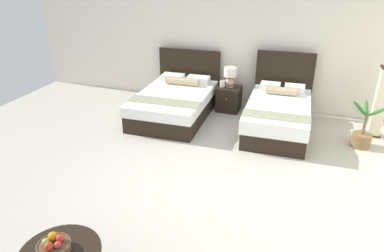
{
  "coord_description": "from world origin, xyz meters",
  "views": [
    {
      "loc": [
        1.48,
        -4.28,
        3.0
      ],
      "look_at": [
        -0.17,
        0.63,
        0.57
      ],
      "focal_mm": 33.27,
      "sensor_mm": 36.0,
      "label": 1
    }
  ],
  "objects_px": {
    "bed_near_window": "(175,102)",
    "floor_lamp_corner": "(380,102)",
    "potted_palm": "(362,135)",
    "bed_near_corner": "(278,114)",
    "vase": "(223,84)",
    "nightstand": "(229,98)",
    "table_lamp": "(230,76)",
    "fruit_bowl": "(54,246)"
  },
  "relations": [
    {
      "from": "vase",
      "to": "floor_lamp_corner",
      "type": "xyz_separation_m",
      "value": [
        3.01,
        -0.31,
        0.06
      ]
    },
    {
      "from": "bed_near_corner",
      "to": "table_lamp",
      "type": "height_order",
      "value": "bed_near_corner"
    },
    {
      "from": "bed_near_corner",
      "to": "fruit_bowl",
      "type": "xyz_separation_m",
      "value": [
        -1.66,
        -4.42,
        0.18
      ]
    },
    {
      "from": "vase",
      "to": "potted_palm",
      "type": "bearing_deg",
      "value": -17.52
    },
    {
      "from": "bed_near_window",
      "to": "table_lamp",
      "type": "xyz_separation_m",
      "value": [
        0.99,
        0.68,
        0.47
      ]
    },
    {
      "from": "nightstand",
      "to": "floor_lamp_corner",
      "type": "height_order",
      "value": "floor_lamp_corner"
    },
    {
      "from": "bed_near_window",
      "to": "nightstand",
      "type": "bearing_deg",
      "value": 33.5
    },
    {
      "from": "bed_near_window",
      "to": "floor_lamp_corner",
      "type": "distance_m",
      "value": 3.89
    },
    {
      "from": "table_lamp",
      "to": "potted_palm",
      "type": "distance_m",
      "value": 2.81
    },
    {
      "from": "nightstand",
      "to": "fruit_bowl",
      "type": "distance_m",
      "value": 5.11
    },
    {
      "from": "floor_lamp_corner",
      "to": "potted_palm",
      "type": "xyz_separation_m",
      "value": [
        -0.27,
        -0.56,
        -0.44
      ]
    },
    {
      "from": "bed_near_corner",
      "to": "table_lamp",
      "type": "distance_m",
      "value": 1.38
    },
    {
      "from": "bed_near_corner",
      "to": "potted_palm",
      "type": "height_order",
      "value": "bed_near_corner"
    },
    {
      "from": "bed_near_window",
      "to": "nightstand",
      "type": "relative_size",
      "value": 4.1
    },
    {
      "from": "floor_lamp_corner",
      "to": "vase",
      "type": "bearing_deg",
      "value": 174.19
    },
    {
      "from": "vase",
      "to": "potted_palm",
      "type": "height_order",
      "value": "potted_palm"
    },
    {
      "from": "bed_near_window",
      "to": "vase",
      "type": "bearing_deg",
      "value": 36.05
    },
    {
      "from": "nightstand",
      "to": "vase",
      "type": "bearing_deg",
      "value": -164.55
    },
    {
      "from": "nightstand",
      "to": "table_lamp",
      "type": "xyz_separation_m",
      "value": [
        0.0,
        0.02,
        0.51
      ]
    },
    {
      "from": "bed_near_window",
      "to": "nightstand",
      "type": "distance_m",
      "value": 1.19
    },
    {
      "from": "bed_near_window",
      "to": "bed_near_corner",
      "type": "relative_size",
      "value": 1.04
    },
    {
      "from": "fruit_bowl",
      "to": "table_lamp",
      "type": "bearing_deg",
      "value": 83.92
    },
    {
      "from": "bed_near_window",
      "to": "nightstand",
      "type": "xyz_separation_m",
      "value": [
        0.99,
        0.66,
        -0.04
      ]
    },
    {
      "from": "fruit_bowl",
      "to": "potted_palm",
      "type": "relative_size",
      "value": 0.38
    },
    {
      "from": "bed_near_window",
      "to": "floor_lamp_corner",
      "type": "relative_size",
      "value": 1.65
    },
    {
      "from": "vase",
      "to": "potted_palm",
      "type": "distance_m",
      "value": 2.9
    },
    {
      "from": "potted_palm",
      "to": "bed_near_corner",
      "type": "bearing_deg",
      "value": 170.46
    },
    {
      "from": "vase",
      "to": "floor_lamp_corner",
      "type": "relative_size",
      "value": 0.11
    },
    {
      "from": "floor_lamp_corner",
      "to": "potted_palm",
      "type": "distance_m",
      "value": 0.76
    },
    {
      "from": "potted_palm",
      "to": "bed_near_window",
      "type": "bearing_deg",
      "value": 176.03
    },
    {
      "from": "table_lamp",
      "to": "fruit_bowl",
      "type": "xyz_separation_m",
      "value": [
        -0.54,
        -5.09,
        -0.27
      ]
    },
    {
      "from": "nightstand",
      "to": "floor_lamp_corner",
      "type": "distance_m",
      "value": 2.91
    },
    {
      "from": "bed_near_window",
      "to": "bed_near_corner",
      "type": "bearing_deg",
      "value": 0.0
    },
    {
      "from": "vase",
      "to": "fruit_bowl",
      "type": "bearing_deg",
      "value": -94.52
    },
    {
      "from": "vase",
      "to": "table_lamp",
      "type": "bearing_deg",
      "value": 22.54
    },
    {
      "from": "nightstand",
      "to": "table_lamp",
      "type": "bearing_deg",
      "value": 90.0
    },
    {
      "from": "bed_near_window",
      "to": "table_lamp",
      "type": "relative_size",
      "value": 5.19
    },
    {
      "from": "bed_near_window",
      "to": "bed_near_corner",
      "type": "height_order",
      "value": "bed_near_corner"
    },
    {
      "from": "nightstand",
      "to": "potted_palm",
      "type": "distance_m",
      "value": 2.75
    },
    {
      "from": "bed_near_corner",
      "to": "nightstand",
      "type": "xyz_separation_m",
      "value": [
        -1.12,
        0.66,
        -0.06
      ]
    },
    {
      "from": "bed_near_corner",
      "to": "vase",
      "type": "relative_size",
      "value": 14.99
    },
    {
      "from": "vase",
      "to": "bed_near_window",
      "type": "bearing_deg",
      "value": -143.95
    }
  ]
}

